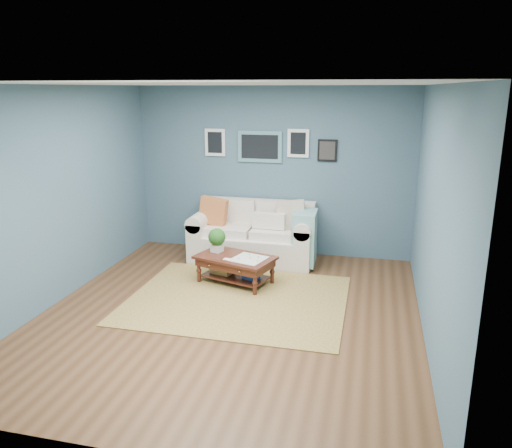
% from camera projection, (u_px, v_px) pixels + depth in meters
% --- Properties ---
extents(room_shell, '(5.00, 5.02, 2.70)m').
position_uv_depth(room_shell, '(230.00, 204.00, 5.78)').
color(room_shell, brown).
rests_on(room_shell, ground).
extents(area_rug, '(2.77, 2.22, 0.01)m').
position_uv_depth(area_rug, '(237.00, 299.00, 6.48)').
color(area_rug, brown).
rests_on(area_rug, ground).
extents(loveseat, '(1.98, 0.90, 1.02)m').
position_uv_depth(loveseat, '(259.00, 235.00, 7.90)').
color(loveseat, beige).
rests_on(loveseat, ground).
extents(coffee_table, '(1.19, 0.90, 0.74)m').
position_uv_depth(coffee_table, '(232.00, 260.00, 6.98)').
color(coffee_table, '#371711').
rests_on(coffee_table, ground).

